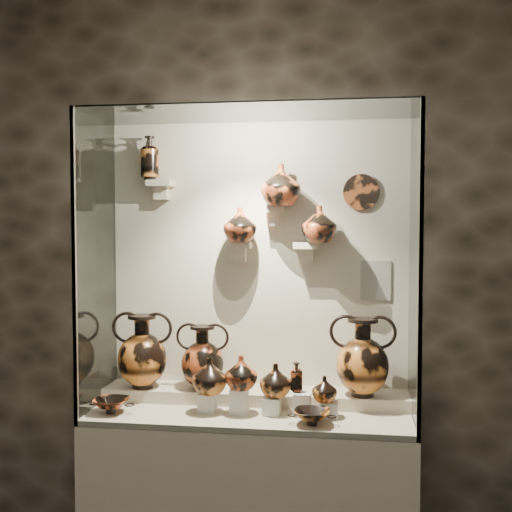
{
  "coord_description": "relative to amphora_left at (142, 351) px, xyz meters",
  "views": [
    {
      "loc": [
        0.5,
        -1.13,
        1.83
      ],
      "look_at": [
        0.02,
        2.26,
        1.65
      ],
      "focal_mm": 45.0,
      "sensor_mm": 36.0,
      "label": 1
    }
  ],
  "objects": [
    {
      "name": "wall_back",
      "position": [
        0.63,
        0.2,
        0.49
      ],
      "size": [
        5.0,
        0.02,
        3.2
      ],
      "primitive_type": "cube",
      "color": "#2D251C",
      "rests_on": "ground"
    },
    {
      "name": "ovoid_vase_b",
      "position": [
        0.77,
        0.06,
        0.92
      ],
      "size": [
        0.29,
        0.29,
        0.23
      ],
      "primitive_type": "imported",
      "rotation": [
        0.0,
        0.0,
        -0.43
      ],
      "color": "#AD441E",
      "rests_on": "bracket_cb"
    },
    {
      "name": "bracket_cb",
      "position": [
        0.73,
        0.12,
        0.79
      ],
      "size": [
        0.1,
        0.12,
        0.04
      ],
      "primitive_type": "cube",
      "color": "beige",
      "rests_on": "back_panel"
    },
    {
      "name": "info_placard",
      "position": [
        1.29,
        0.17,
        0.4
      ],
      "size": [
        0.17,
        0.01,
        0.22
      ],
      "primitive_type": "cube",
      "color": "beige",
      "rests_on": "back_panel"
    },
    {
      "name": "back_panel",
      "position": [
        0.63,
        0.19,
        0.49
      ],
      "size": [
        1.7,
        0.03,
        1.6
      ],
      "primitive_type": "cube",
      "color": "beige",
      "rests_on": "plinth"
    },
    {
      "name": "jug_a",
      "position": [
        0.43,
        -0.19,
        -0.08
      ],
      "size": [
        0.24,
        0.24,
        0.19
      ],
      "primitive_type": "imported",
      "rotation": [
        0.0,
        0.0,
        -0.4
      ],
      "color": "#CA6E26",
      "rests_on": "pedestal_a"
    },
    {
      "name": "pedestal_a",
      "position": [
        0.41,
        -0.17,
        -0.23
      ],
      "size": [
        0.09,
        0.09,
        0.1
      ],
      "primitive_type": "cube",
      "color": "silver",
      "rests_on": "front_tier"
    },
    {
      "name": "glass_front",
      "position": [
        0.63,
        -0.42,
        0.49
      ],
      "size": [
        1.7,
        0.01,
        1.6
      ],
      "primitive_type": "cube",
      "color": "white",
      "rests_on": "plinth"
    },
    {
      "name": "lekythos_small",
      "position": [
        0.88,
        -0.16,
        -0.07
      ],
      "size": [
        0.1,
        0.1,
        0.17
      ],
      "primitive_type": null,
      "rotation": [
        0.0,
        0.0,
        -0.33
      ],
      "color": "#AD441E",
      "rests_on": "pedestal_d"
    },
    {
      "name": "rear_tier",
      "position": [
        0.63,
        0.05,
        -0.26
      ],
      "size": [
        1.7,
        0.25,
        0.1
      ],
      "primitive_type": "cube",
      "color": "#BFB094",
      "rests_on": "plinth"
    },
    {
      "name": "pedestal_e",
      "position": [
        1.05,
        -0.17,
        -0.24
      ],
      "size": [
        0.09,
        0.09,
        0.08
      ],
      "primitive_type": "cube",
      "color": "silver",
      "rests_on": "front_tier"
    },
    {
      "name": "glass_left",
      "position": [
        -0.22,
        -0.12,
        0.49
      ],
      "size": [
        0.01,
        0.6,
        1.6
      ],
      "primitive_type": "cube",
      "color": "white",
      "rests_on": "plinth"
    },
    {
      "name": "frame_post_right",
      "position": [
        1.47,
        -0.41,
        0.49
      ],
      "size": [
        0.02,
        0.02,
        1.6
      ],
      "primitive_type": "cube",
      "color": "gray",
      "rests_on": "plinth"
    },
    {
      "name": "ovoid_vase_a",
      "position": [
        0.54,
        0.07,
        0.71
      ],
      "size": [
        0.19,
        0.19,
        0.19
      ],
      "primitive_type": "imported",
      "rotation": [
        0.0,
        0.0,
        0.03
      ],
      "color": "#AD441E",
      "rests_on": "bracket_ca"
    },
    {
      "name": "glass_top",
      "position": [
        0.63,
        -0.12,
        1.29
      ],
      "size": [
        1.7,
        0.6,
        0.01
      ],
      "primitive_type": "cube",
      "color": "white",
      "rests_on": "back_panel"
    },
    {
      "name": "amphora_mid",
      "position": [
        0.34,
        0.02,
        -0.03
      ],
      "size": [
        0.33,
        0.33,
        0.36
      ],
      "primitive_type": null,
      "rotation": [
        0.0,
        0.0,
        -0.17
      ],
      "color": "#AD441E",
      "rests_on": "rear_tier"
    },
    {
      "name": "kylix_left",
      "position": [
        -0.08,
        -0.27,
        -0.23
      ],
      "size": [
        0.29,
        0.26,
        0.09
      ],
      "primitive_type": null,
      "rotation": [
        0.0,
        0.0,
        -0.3
      ],
      "color": "#AD441E",
      "rests_on": "front_tier"
    },
    {
      "name": "pedestal_b",
      "position": [
        0.58,
        -0.17,
        -0.21
      ],
      "size": [
        0.09,
        0.09,
        0.13
      ],
      "primitive_type": "cube",
      "color": "silver",
      "rests_on": "front_tier"
    },
    {
      "name": "frame_post_left",
      "position": [
        -0.21,
        -0.41,
        0.49
      ],
      "size": [
        0.02,
        0.02,
        1.6
      ],
      "primitive_type": "cube",
      "color": "gray",
      "rests_on": "plinth"
    },
    {
      "name": "jug_c",
      "position": [
        0.77,
        -0.16,
        -0.1
      ],
      "size": [
        0.21,
        0.21,
        0.17
      ],
      "primitive_type": "imported",
      "rotation": [
        0.0,
        0.0,
        -0.31
      ],
      "color": "#CA6E26",
      "rests_on": "pedestal_c"
    },
    {
      "name": "bracket_ca",
      "position": [
        0.53,
        0.12,
        0.59
      ],
      "size": [
        0.14,
        0.12,
        0.04
      ],
      "primitive_type": "cube",
      "color": "beige",
      "rests_on": "back_panel"
    },
    {
      "name": "plinth",
      "position": [
        0.63,
        -0.12,
        -0.71
      ],
      "size": [
        1.7,
        0.6,
        0.8
      ],
      "primitive_type": "cube",
      "color": "beige",
      "rests_on": "floor"
    },
    {
      "name": "front_tier",
      "position": [
        0.63,
        -0.12,
        -0.29
      ],
      "size": [
        1.68,
        0.58,
        0.03
      ],
      "primitive_type": "cube",
      "color": "#BFB094",
      "rests_on": "plinth"
    },
    {
      "name": "lekythos_tall",
      "position": [
        0.02,
        0.09,
        1.1
      ],
      "size": [
        0.14,
        0.14,
        0.28
      ],
      "primitive_type": null,
      "rotation": [
        0.0,
        0.0,
        -0.27
      ],
      "color": "#CA6E26",
      "rests_on": "bracket_ul"
    },
    {
      "name": "jug_e",
      "position": [
        1.02,
        -0.18,
        -0.13
      ],
      "size": [
        0.14,
        0.14,
        0.13
      ],
      "primitive_type": "imported",
      "rotation": [
        0.0,
        0.0,
        -0.06
      ],
      "color": "#CA6E26",
      "rests_on": "pedestal_e"
    },
    {
      "name": "pedestal_c",
      "position": [
        0.75,
        -0.17,
        -0.23
      ],
      "size": [
        0.09,
        0.09,
        0.09
      ],
      "primitive_type": "cube",
      "color": "silver",
      "rests_on": "front_tier"
    },
    {
      "name": "ovoid_vase_c",
      "position": [
        0.98,
        0.07,
        0.71
      ],
      "size": [
        0.24,
        0.24,
        0.2
      ],
      "primitive_type": "imported",
      "rotation": [
        0.0,
        0.0,
        0.32
      ],
      "color": "#AD441E",
      "rests_on": "bracket_cc"
    },
    {
      "name": "amphora_right",
      "position": [
        1.22,
        -0.0,
        0.0
      ],
      "size": [
        0.41,
        0.41,
        0.42
      ],
      "primitive_type": null,
      "rotation": [
        0.0,
        0.0,
        0.24
      ],
      "color": "#CA6E26",
      "rests_on": "rear_tier"
    },
    {
      "name": "amphora_left",
      "position": [
        0.0,
        0.0,
        0.0
      ],
      "size": [
        0.39,
        0.39,
        0.41
      ],
      "primitive_type": null,
      "rotation": [
        0.0,
        0.0,
        -0.2
      ],
      "color": "#CA6E26",
      "rests_on": "rear_tier"
    },
    {
      "name": "bracket_ul",
      "position": [
        0.08,
        0.12,
        0.94
      ],
      "size": [
        0.14,
        0.12,
        0.04
      ],
      "primitive_type": "cube",
      "color": "beige",
      "rests_on": "back_panel"
    },
    {
      "name": "pedestal_d",
      "position": [
        0.91,
        -0.17,
        -0.22
      ],
      "size": [
        0.09,
        0.09,
        0.12
      ],
      "primitive_type": "cube",
      "color": "silver",
      "rests_on": "front_tier"
    },
    {
      "name": "kylix_right",
      "position": [
        0.97,
        -0.32,
        -0.23
      ],
      "size": [
        0.28,
        0.25,
        0.09
      ],
      "primitive_type": null,
      "rotation": [
        0.0,
        0.0,
        -0.3
      ],
      "color": "#CA6E26",
      "rests_on": "front_tier"
    },
    {
      "name": "glass_right",
      "position": [
        1.48,
        -0.12,
        0.49
      ],
      "size": [
        0.01,
        0.6,
        1.6
      ],
      "primitive_type": "cube",
      "color": "white",
      "rests_on": "plinth"
    },
    {
      "name": "wall_plate",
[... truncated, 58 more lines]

